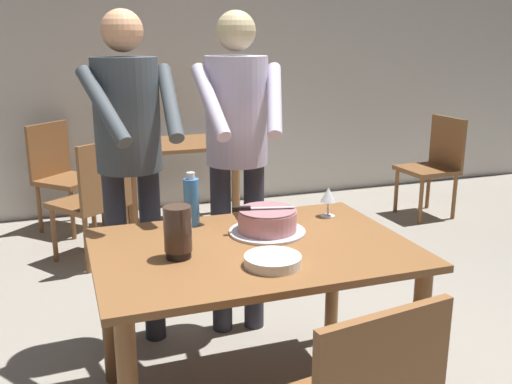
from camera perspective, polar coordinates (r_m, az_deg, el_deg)
back_wall at (r=5.43m, az=-11.89°, el=12.35°), size 10.00×0.12×2.70m
main_dining_table at (r=2.43m, az=-0.31°, el=-8.02°), size 1.31×0.92×0.75m
cake_on_platter at (r=2.52m, az=1.13°, el=-3.01°), size 0.34×0.34×0.11m
cake_knife at (r=2.49m, az=-0.50°, el=-1.65°), size 0.27×0.08×0.02m
plate_stack at (r=2.18m, az=1.69°, el=-6.87°), size 0.22×0.22×0.04m
wine_glass_near at (r=2.76m, az=7.24°, el=-0.37°), size 0.08×0.08×0.14m
water_bottle at (r=2.62m, az=-6.47°, el=-0.91°), size 0.07×0.07×0.25m
hurricane_lamp at (r=2.25m, az=-7.82°, el=-3.95°), size 0.11×0.11×0.21m
person_cutting_cake at (r=2.96m, az=-1.90°, el=5.21°), size 0.46×0.57×1.72m
person_standing_beside at (r=2.88m, az=-12.55°, el=4.56°), size 0.46×0.57×1.72m
background_table at (r=4.87m, az=-7.82°, el=3.07°), size 1.00×0.70×0.74m
background_chair_0 at (r=5.43m, az=17.37°, el=2.82°), size 0.46×0.46×0.90m
background_chair_1 at (r=4.22m, az=-15.81°, el=-0.47°), size 0.61×0.61×0.90m
background_chair_2 at (r=5.07m, az=-18.82°, el=1.87°), size 0.62×0.62×0.90m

